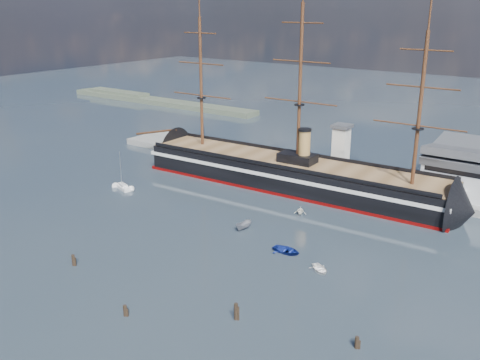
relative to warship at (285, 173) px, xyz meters
The scene contains 14 objects.
ground 21.72m from the warship, 69.58° to the right, with size 600.00×600.00×0.00m, color #283441.
quay 24.01m from the warship, 42.53° to the left, with size 180.00×18.00×2.00m, color slate.
quay_tower 17.63m from the warship, 51.22° to the left, with size 5.00×5.00×15.00m.
shoreline 151.65m from the warship, 150.36° to the left, with size 120.00×10.00×4.00m.
warship is the anchor object (origin of this frame).
sailboat 45.78m from the warship, 141.23° to the right, with size 7.03×4.21×10.82m.
motorboat_b 43.13m from the warship, 58.28° to the right, with size 3.78×1.51×1.76m, color navy.
motorboat_c 33.20m from the warship, 75.36° to the right, with size 5.91×2.17×2.36m, color gray.
motorboat_d 21.64m from the warship, 48.56° to the right, with size 5.73×2.48×2.10m, color white.
motorboat_e 51.11m from the warship, 51.06° to the right, with size 2.94×1.18×1.37m, color white.
piling_near_left 66.76m from the warship, 97.49° to the right, with size 0.64×0.64×3.03m, color black.
piling_near_mid 73.79m from the warship, 79.74° to the right, with size 0.64×0.64×2.66m, color black.
piling_near_right 68.98m from the warship, 65.39° to the right, with size 0.64×0.64×3.71m, color black.
piling_far_right 75.48m from the warship, 50.51° to the right, with size 0.64×0.64×2.66m, color black.
Camera 1 is at (66.40, -63.90, 49.28)m, focal length 40.00 mm.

